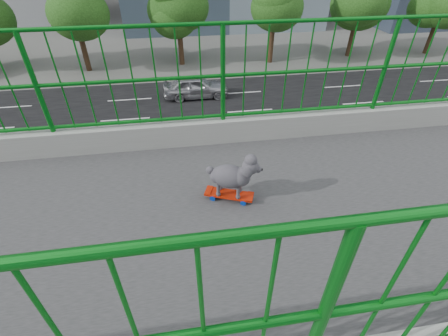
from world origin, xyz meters
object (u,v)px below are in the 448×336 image
car_1 (31,184)px  car_4 (196,87)px  poodle (232,175)px  car_6 (173,172)px  skateboard (229,195)px  car_0 (199,222)px

car_1 → car_4: (-9.60, 7.81, 0.05)m
poodle → car_1: bearing=-120.4°
poodle → car_6: size_ratio=0.10×
skateboard → car_1: skateboard is taller
car_1 → car_6: 5.99m
poodle → car_1: (-8.94, -7.04, -6.58)m
poodle → car_6: bearing=-152.0°
poodle → car_1: poodle is taller
car_6 → car_0: bearing=15.5°
skateboard → car_4: skateboard is taller
car_0 → car_4: (-12.80, 0.93, 0.11)m
skateboard → poodle: size_ratio=0.99×
skateboard → car_1: 12.99m
poodle → car_4: 19.67m
skateboard → car_6: (-8.93, -1.02, -6.34)m
skateboard → poodle: 0.26m
car_1 → car_4: size_ratio=0.97×
car_0 → car_4: size_ratio=0.86×
poodle → skateboard: bearing=-90.0°
poodle → car_0: (-5.74, -0.15, -6.64)m
car_1 → car_6: (0.00, 5.99, -0.02)m
poodle → car_4: bearing=-161.1°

